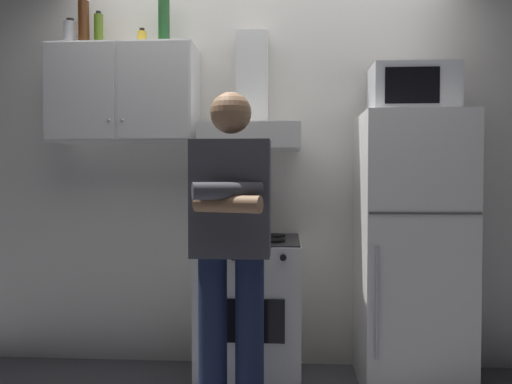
% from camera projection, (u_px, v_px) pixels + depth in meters
% --- Properties ---
extents(back_wall_tiled, '(4.80, 0.10, 2.70)m').
position_uv_depth(back_wall_tiled, '(262.00, 159.00, 3.41)').
color(back_wall_tiled, silver).
rests_on(back_wall_tiled, ground_plane).
extents(upper_cabinet, '(0.90, 0.37, 0.60)m').
position_uv_depth(upper_cabinet, '(125.00, 95.00, 3.22)').
color(upper_cabinet, silver).
extents(stove_oven, '(0.60, 0.62, 0.87)m').
position_uv_depth(stove_oven, '(250.00, 310.00, 3.09)').
color(stove_oven, white).
rests_on(stove_oven, ground_plane).
extents(range_hood, '(0.60, 0.44, 0.75)m').
position_uv_depth(range_hood, '(252.00, 118.00, 3.18)').
color(range_hood, white).
extents(refrigerator, '(0.60, 0.62, 1.60)m').
position_uv_depth(refrigerator, '(411.00, 250.00, 3.02)').
color(refrigerator, white).
rests_on(refrigerator, ground_plane).
extents(microwave, '(0.48, 0.37, 0.28)m').
position_uv_depth(microwave, '(412.00, 91.00, 3.01)').
color(microwave, '#B7BABF').
rests_on(microwave, refrigerator).
extents(person_standing, '(0.38, 0.33, 1.64)m').
position_uv_depth(person_standing, '(231.00, 246.00, 2.47)').
color(person_standing, '#192342').
rests_on(person_standing, ground_plane).
extents(bottle_rum_dark, '(0.07, 0.07, 0.30)m').
position_uv_depth(bottle_rum_dark, '(84.00, 23.00, 3.21)').
color(bottle_rum_dark, '#47230F').
rests_on(bottle_rum_dark, upper_cabinet).
extents(bottle_spice_jar, '(0.06, 0.06, 0.12)m').
position_uv_depth(bottle_spice_jar, '(142.00, 39.00, 3.24)').
color(bottle_spice_jar, gold).
rests_on(bottle_spice_jar, upper_cabinet).
extents(bottle_canister_steel, '(0.09, 0.09, 0.18)m').
position_uv_depth(bottle_canister_steel, '(70.00, 35.00, 3.25)').
color(bottle_canister_steel, '#B2B5BA').
rests_on(bottle_canister_steel, upper_cabinet).
extents(bottle_wine_green, '(0.07, 0.07, 0.33)m').
position_uv_depth(bottle_wine_green, '(164.00, 22.00, 3.22)').
color(bottle_wine_green, '#19471E').
rests_on(bottle_wine_green, upper_cabinet).
extents(bottle_olive_oil, '(0.06, 0.06, 0.22)m').
position_uv_depth(bottle_olive_oil, '(99.00, 30.00, 3.22)').
color(bottle_olive_oil, '#4C6B19').
rests_on(bottle_olive_oil, upper_cabinet).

